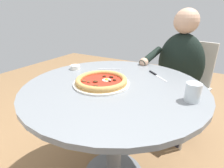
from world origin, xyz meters
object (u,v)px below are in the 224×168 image
(pizza_on_plate, at_px, (101,81))
(cafe_chair_diner, at_px, (185,80))
(steak_knife, at_px, (155,74))
(fork_utensil, at_px, (110,69))
(water_glass, at_px, (193,94))
(diner_person, at_px, (176,85))
(ramekin_capers, at_px, (75,67))
(dining_table, at_px, (114,107))

(pizza_on_plate, relative_size, cafe_chair_diner, 0.37)
(pizza_on_plate, height_order, steak_knife, pizza_on_plate)
(fork_utensil, bearing_deg, pizza_on_plate, 110.77)
(pizza_on_plate, height_order, water_glass, water_glass)
(pizza_on_plate, bearing_deg, diner_person, -112.11)
(steak_knife, bearing_deg, ramekin_capers, 16.96)
(pizza_on_plate, height_order, diner_person, diner_person)
(pizza_on_plate, xyz_separation_m, fork_utensil, (0.10, -0.26, -0.02))
(dining_table, xyz_separation_m, fork_utensil, (0.16, -0.23, 0.15))
(cafe_chair_diner, bearing_deg, water_glass, 98.37)
(dining_table, bearing_deg, steak_knife, -120.11)
(dining_table, bearing_deg, fork_utensil, -54.30)
(dining_table, xyz_separation_m, ramekin_capers, (0.38, -0.11, 0.16))
(fork_utensil, distance_m, diner_person, 0.66)
(water_glass, distance_m, steak_knife, 0.37)
(ramekin_capers, xyz_separation_m, diner_person, (-0.62, -0.60, -0.23))
(pizza_on_plate, distance_m, ramekin_capers, 0.35)
(steak_knife, xyz_separation_m, ramekin_capers, (0.54, 0.16, 0.01))
(steak_knife, height_order, cafe_chair_diner, cafe_chair_diner)
(pizza_on_plate, bearing_deg, cafe_chair_diner, -111.71)
(pizza_on_plate, distance_m, diner_person, 0.83)
(water_glass, height_order, ramekin_capers, water_glass)
(cafe_chair_diner, bearing_deg, diner_person, 70.53)
(fork_utensil, relative_size, cafe_chair_diner, 0.18)
(fork_utensil, bearing_deg, diner_person, -129.84)
(ramekin_capers, distance_m, diner_person, 0.89)
(steak_knife, relative_size, ramekin_capers, 2.31)
(dining_table, xyz_separation_m, diner_person, (-0.24, -0.70, -0.07))
(diner_person, height_order, cafe_chair_diner, diner_person)
(pizza_on_plate, xyz_separation_m, water_glass, (-0.47, -0.03, 0.02))
(dining_table, bearing_deg, cafe_chair_diner, -108.77)
(dining_table, relative_size, water_glass, 11.66)
(ramekin_capers, xyz_separation_m, cafe_chair_diner, (-0.66, -0.73, -0.22))
(water_glass, xyz_separation_m, cafe_chair_diner, (0.12, -0.84, -0.24))
(diner_person, bearing_deg, fork_utensil, 50.16)
(pizza_on_plate, xyz_separation_m, diner_person, (-0.30, -0.74, -0.23))
(steak_knife, bearing_deg, diner_person, -100.51)
(steak_knife, bearing_deg, water_glass, 132.78)
(diner_person, relative_size, cafe_chair_diner, 1.31)
(dining_table, relative_size, diner_person, 0.90)
(steak_knife, bearing_deg, cafe_chair_diner, -102.72)
(fork_utensil, height_order, diner_person, diner_person)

